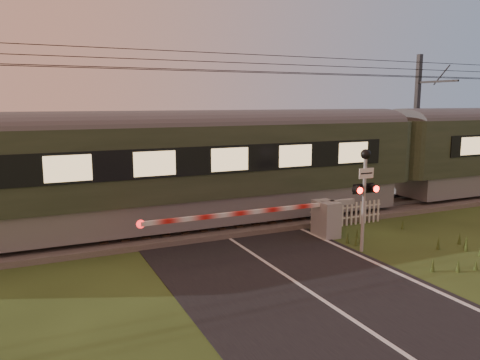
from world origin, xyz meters
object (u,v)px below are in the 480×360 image
boom_gate (318,218)px  catenary_mast (417,121)px  crossing_signal (365,182)px  picket_fence (347,214)px  train (391,155)px

boom_gate → catenary_mast: 10.73m
crossing_signal → catenary_mast: catenary_mast is taller
boom_gate → catenary_mast: bearing=28.4°
picket_fence → catenary_mast: catenary_mast is taller
crossing_signal → picket_fence: size_ratio=1.00×
train → boom_gate: train is taller
picket_fence → catenary_mast: size_ratio=0.46×
boom_gate → catenary_mast: (9.10, 4.92, 2.83)m
boom_gate → crossing_signal: (0.39, -1.79, 1.45)m
crossing_signal → catenary_mast: (8.71, 6.71, 1.38)m
catenary_mast → boom_gate: bearing=-151.6°
crossing_signal → picket_fence: 3.41m
boom_gate → crossing_signal: size_ratio=2.40×
train → picket_fence: size_ratio=13.37×
train → picket_fence: (-3.66, -1.89, -1.78)m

